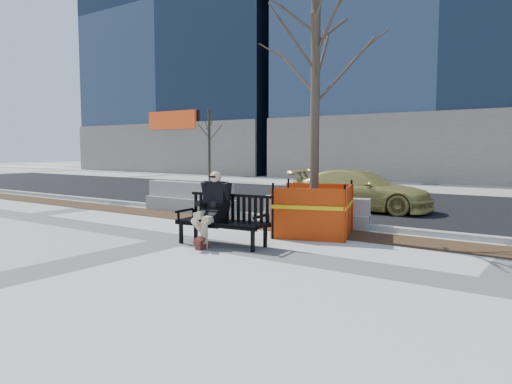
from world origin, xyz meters
TOP-DOWN VIEW (x-y plane):
  - ground at (0.00, 0.00)m, footprint 120.00×120.00m
  - mulch_strip at (0.00, 2.60)m, footprint 40.00×1.20m
  - asphalt_street at (0.00, 8.80)m, footprint 60.00×10.40m
  - curb at (0.00, 3.55)m, footprint 60.00×0.25m
  - building_left at (-22.00, 26.00)m, footprint 20.00×12.00m
  - bench at (1.08, 0.09)m, footprint 1.98×0.89m
  - seated_man at (0.83, 0.12)m, footprint 0.74×1.11m
  - tree_fence at (2.03, 2.17)m, footprint 3.05×3.05m
  - sedan at (1.21, 6.76)m, footprint 4.52×2.08m
  - jersey_barrier_left at (-2.91, 3.42)m, footprint 3.25×0.72m
  - jersey_barrier_right at (1.56, 3.17)m, footprint 2.65×1.16m
  - far_tree_left at (-11.95, 14.90)m, footprint 1.88×1.88m

SIDE VIEW (x-z plane):
  - ground at x=0.00m, z-range 0.00..0.00m
  - bench at x=1.08m, z-range -0.51..0.51m
  - seated_man at x=0.83m, z-range -0.74..0.74m
  - tree_fence at x=2.03m, z-range -3.01..3.01m
  - sedan at x=1.21m, z-range -0.64..0.64m
  - jersey_barrier_left at x=-2.91m, z-range -0.46..0.46m
  - jersey_barrier_right at x=1.56m, z-range -0.37..0.37m
  - far_tree_left at x=-11.95m, z-range -2.35..2.35m
  - asphalt_street at x=0.00m, z-range 0.00..0.01m
  - mulch_strip at x=0.00m, z-range -0.01..0.01m
  - curb at x=0.00m, z-range 0.00..0.12m
  - building_left at x=-22.00m, z-range 0.00..28.00m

